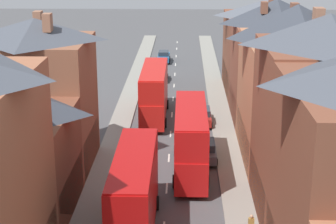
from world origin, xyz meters
name	(u,v)px	position (x,y,z in m)	size (l,w,h in m)	color
pavement_left	(120,126)	(-5.10, 38.00, 0.07)	(2.20, 104.00, 0.14)	gray
pavement_right	(223,127)	(5.10, 38.00, 0.07)	(2.20, 104.00, 0.14)	gray
centre_line_dashes	(171,134)	(0.00, 36.00, 0.01)	(0.14, 97.80, 0.01)	silver
terrace_row_right	(314,119)	(10.19, 22.50, 6.08)	(8.00, 69.48, 13.81)	brown
double_decker_bus_lead	(154,92)	(-1.81, 40.82, 2.82)	(2.74, 10.80, 5.30)	red
double_decker_bus_mid_street	(134,193)	(-1.81, 17.26, 2.82)	(2.74, 10.80, 5.30)	#B70F0F
double_decker_bus_far_approaching	(191,139)	(1.79, 27.18, 2.82)	(2.74, 10.80, 5.30)	red
car_near_blue	(161,74)	(-1.80, 56.62, 0.80)	(1.90, 3.84, 1.59)	gray
car_near_silver	(164,56)	(-1.80, 67.69, 0.85)	(1.90, 4.40, 1.70)	#236093
car_mid_black	(202,116)	(3.10, 39.11, 0.85)	(1.90, 4.33, 1.69)	maroon
car_parked_left_b	(148,84)	(-3.10, 51.73, 0.81)	(1.90, 4.58, 1.59)	#B7BABF
car_mid_white	(206,150)	(3.10, 29.78, 0.85)	(1.90, 4.52, 1.70)	#4C515B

